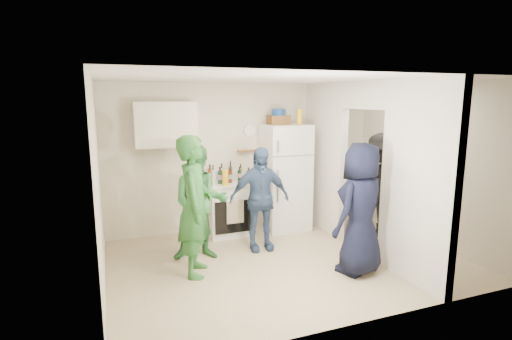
% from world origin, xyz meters
% --- Properties ---
extents(floor, '(4.80, 4.80, 0.00)m').
position_xyz_m(floor, '(0.00, 0.00, 0.00)').
color(floor, tan).
rests_on(floor, ground).
extents(wall_back, '(4.80, 0.00, 4.80)m').
position_xyz_m(wall_back, '(0.00, 1.70, 1.25)').
color(wall_back, silver).
rests_on(wall_back, floor).
extents(wall_front, '(4.80, 0.00, 4.80)m').
position_xyz_m(wall_front, '(0.00, -1.70, 1.25)').
color(wall_front, silver).
rests_on(wall_front, floor).
extents(wall_left, '(0.00, 3.40, 3.40)m').
position_xyz_m(wall_left, '(-2.40, 0.00, 1.25)').
color(wall_left, silver).
rests_on(wall_left, floor).
extents(wall_right, '(0.00, 3.40, 3.40)m').
position_xyz_m(wall_right, '(2.40, 0.00, 1.25)').
color(wall_right, silver).
rests_on(wall_right, floor).
extents(ceiling, '(4.80, 4.80, 0.00)m').
position_xyz_m(ceiling, '(0.00, 0.00, 2.50)').
color(ceiling, white).
rests_on(ceiling, wall_back).
extents(partition_pier_back, '(0.12, 1.20, 2.50)m').
position_xyz_m(partition_pier_back, '(1.20, 1.10, 1.25)').
color(partition_pier_back, silver).
rests_on(partition_pier_back, floor).
extents(partition_pier_front, '(0.12, 1.20, 2.50)m').
position_xyz_m(partition_pier_front, '(1.20, -1.10, 1.25)').
color(partition_pier_front, silver).
rests_on(partition_pier_front, floor).
extents(partition_header, '(0.12, 1.00, 0.40)m').
position_xyz_m(partition_header, '(1.20, 0.00, 2.30)').
color(partition_header, silver).
rests_on(partition_header, partition_pier_back).
extents(stove, '(0.74, 0.62, 0.89)m').
position_xyz_m(stove, '(-0.43, 1.37, 0.44)').
color(stove, white).
rests_on(stove, floor).
extents(upper_cabinet, '(0.95, 0.34, 0.70)m').
position_xyz_m(upper_cabinet, '(-1.40, 1.52, 1.85)').
color(upper_cabinet, silver).
rests_on(upper_cabinet, wall_back).
extents(fridge, '(0.75, 0.73, 1.81)m').
position_xyz_m(fridge, '(0.56, 1.34, 0.91)').
color(fridge, white).
rests_on(fridge, floor).
extents(wicker_basket, '(0.35, 0.25, 0.15)m').
position_xyz_m(wicker_basket, '(0.46, 1.39, 1.89)').
color(wicker_basket, brown).
rests_on(wicker_basket, fridge).
extents(blue_bowl, '(0.24, 0.24, 0.11)m').
position_xyz_m(blue_bowl, '(0.46, 1.39, 2.02)').
color(blue_bowl, navy).
rests_on(blue_bowl, wicker_basket).
extents(yellow_cup_stack_top, '(0.09, 0.09, 0.25)m').
position_xyz_m(yellow_cup_stack_top, '(0.78, 1.24, 1.94)').
color(yellow_cup_stack_top, yellow).
rests_on(yellow_cup_stack_top, fridge).
extents(wall_clock, '(0.22, 0.02, 0.22)m').
position_xyz_m(wall_clock, '(0.05, 1.68, 1.70)').
color(wall_clock, white).
rests_on(wall_clock, wall_back).
extents(spice_shelf, '(0.35, 0.08, 0.03)m').
position_xyz_m(spice_shelf, '(0.00, 1.65, 1.35)').
color(spice_shelf, olive).
rests_on(spice_shelf, wall_back).
extents(nook_window, '(0.03, 0.70, 0.80)m').
position_xyz_m(nook_window, '(2.38, 0.20, 1.65)').
color(nook_window, black).
rests_on(nook_window, wall_right).
extents(nook_window_frame, '(0.04, 0.76, 0.86)m').
position_xyz_m(nook_window_frame, '(2.36, 0.20, 1.65)').
color(nook_window_frame, white).
rests_on(nook_window_frame, wall_right).
extents(nook_valance, '(0.04, 0.82, 0.18)m').
position_xyz_m(nook_valance, '(2.34, 0.20, 2.00)').
color(nook_valance, white).
rests_on(nook_valance, wall_right).
extents(yellow_cup_stack_stove, '(0.09, 0.09, 0.25)m').
position_xyz_m(yellow_cup_stack_stove, '(-0.55, 1.15, 1.01)').
color(yellow_cup_stack_stove, yellow).
rests_on(yellow_cup_stack_stove, stove).
extents(red_cup, '(0.09, 0.09, 0.12)m').
position_xyz_m(red_cup, '(-0.21, 1.17, 0.95)').
color(red_cup, '#BA0C34').
rests_on(red_cup, stove).
extents(person_green_left, '(0.61, 0.76, 1.81)m').
position_xyz_m(person_green_left, '(-1.28, 0.05, 0.91)').
color(person_green_left, '#2F6C2B').
rests_on(person_green_left, floor).
extents(person_green_center, '(0.89, 0.76, 1.63)m').
position_xyz_m(person_green_center, '(-1.11, 0.52, 0.81)').
color(person_green_center, '#3A8541').
rests_on(person_green_center, floor).
extents(person_denim, '(0.94, 0.44, 1.56)m').
position_xyz_m(person_denim, '(-0.20, 0.55, 0.78)').
color(person_denim, '#3B5281').
rests_on(person_denim, floor).
extents(person_navy, '(0.98, 0.82, 1.71)m').
position_xyz_m(person_navy, '(0.72, -0.66, 0.86)').
color(person_navy, black).
rests_on(person_navy, floor).
extents(person_nook, '(0.74, 1.16, 1.71)m').
position_xyz_m(person_nook, '(1.81, 0.33, 0.86)').
color(person_nook, black).
rests_on(person_nook, floor).
extents(bottle_a, '(0.08, 0.08, 0.30)m').
position_xyz_m(bottle_a, '(-0.72, 1.47, 1.04)').
color(bottle_a, brown).
rests_on(bottle_a, stove).
extents(bottle_b, '(0.08, 0.08, 0.28)m').
position_xyz_m(bottle_b, '(-0.59, 1.31, 1.03)').
color(bottle_b, '#174629').
rests_on(bottle_b, stove).
extents(bottle_c, '(0.07, 0.07, 0.29)m').
position_xyz_m(bottle_c, '(-0.50, 1.53, 1.03)').
color(bottle_c, '#9A9FA7').
rests_on(bottle_c, stove).
extents(bottle_d, '(0.06, 0.06, 0.26)m').
position_xyz_m(bottle_d, '(-0.42, 1.31, 1.02)').
color(bottle_d, '#622C11').
rests_on(bottle_d, stove).
extents(bottle_e, '(0.06, 0.06, 0.33)m').
position_xyz_m(bottle_e, '(-0.34, 1.54, 1.05)').
color(bottle_e, '#999CAA').
rests_on(bottle_e, stove).
extents(bottle_f, '(0.06, 0.06, 0.25)m').
position_xyz_m(bottle_f, '(-0.24, 1.38, 1.01)').
color(bottle_f, '#123121').
rests_on(bottle_f, stove).
extents(bottle_g, '(0.06, 0.06, 0.27)m').
position_xyz_m(bottle_g, '(-0.17, 1.51, 1.02)').
color(bottle_g, olive).
rests_on(bottle_g, stove).
extents(bottle_h, '(0.06, 0.06, 0.33)m').
position_xyz_m(bottle_h, '(-0.73, 1.23, 1.05)').
color(bottle_h, silver).
rests_on(bottle_h, stove).
extents(bottle_i, '(0.06, 0.06, 0.31)m').
position_xyz_m(bottle_i, '(-0.37, 1.47, 1.04)').
color(bottle_i, '#5D3D10').
rests_on(bottle_i, stove).
extents(bottle_j, '(0.07, 0.07, 0.24)m').
position_xyz_m(bottle_j, '(-0.12, 1.26, 1.01)').
color(bottle_j, '#2B561D').
rests_on(bottle_j, stove).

